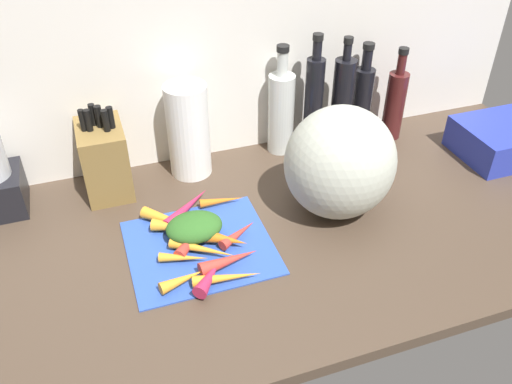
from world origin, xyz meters
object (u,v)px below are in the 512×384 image
carrot_10 (187,207)px  knife_block (105,159)px  cutting_board (200,247)px  bottle_2 (342,104)px  carrot_4 (176,227)px  carrot_12 (203,249)px  carrot_3 (183,279)px  carrot_6 (210,276)px  carrot_8 (184,258)px  carrot_5 (227,277)px  dish_rack (500,140)px  bottle_4 (395,103)px  bottle_1 (313,103)px  carrot_11 (225,239)px  carrot_9 (175,222)px  carrot_1 (229,260)px  carrot_0 (193,238)px  carrot_7 (222,201)px  carrot_2 (238,234)px  paper_towel_roll (188,131)px  winter_squash (340,163)px  bottle_3 (362,99)px  bottle_0 (281,111)px

carrot_10 → knife_block: (-16.86, 16.96, 7.26)cm
cutting_board → bottle_2: bottle_2 is taller
carrot_4 → carrot_12: carrot_4 is taller
carrot_3 → carrot_10: size_ratio=0.61×
carrot_4 → carrot_10: size_ratio=0.70×
carrot_6 → carrot_8: 8.80cm
bottle_2 → carrot_5: bearing=-137.6°
carrot_8 → dish_rack: (95.48, 14.81, 2.82)cm
bottle_2 → bottle_4: (17.83, 0.57, -2.96)cm
carrot_12 → bottle_1: 54.90cm
carrot_11 → carrot_6: bearing=-121.9°
bottle_1 → bottle_2: (8.09, -1.47, -0.80)cm
carrot_9 → knife_block: 26.18cm
carrot_3 → carrot_1: bearing=10.7°
carrot_0 → carrot_10: carrot_10 is taller
carrot_1 → carrot_12: carrot_1 is taller
carrot_7 → knife_block: bearing=147.0°
carrot_0 → carrot_2: bearing=-9.7°
carrot_4 → knife_block: bearing=118.3°
carrot_6 → paper_towel_roll: (6.30, 43.01, 10.34)cm
knife_block → paper_towel_roll: (22.25, 1.35, 3.21)cm
carrot_1 → carrot_5: carrot_1 is taller
dish_rack → carrot_5: bearing=-164.9°
carrot_9 → cutting_board: bearing=-64.2°
carrot_4 → paper_towel_roll: size_ratio=0.46×
paper_towel_roll → carrot_6: bearing=-98.3°
winter_squash → bottle_3: size_ratio=0.96×
winter_squash → bottle_4: bearing=40.7°
dish_rack → carrot_4: bearing=-177.2°
carrot_11 → carrot_8: bearing=-167.9°
bottle_2 → carrot_0: bearing=-150.7°
paper_towel_roll → carrot_9: bearing=-112.5°
bottle_0 → bottle_2: bearing=-15.0°
carrot_10 → dish_rack: bearing=-1.3°
bottle_4 → carrot_0: bearing=-157.1°
carrot_1 → paper_towel_roll: bearing=88.4°
winter_squash → cutting_board: bearing=-175.2°
carrot_6 → winter_squash: size_ratio=0.38×
carrot_7 → bottle_3: 54.44cm
carrot_9 → dish_rack: dish_rack is taller
carrot_2 → carrot_3: 18.47cm
carrot_1 → carrot_8: carrot_1 is taller
carrot_9 → bottle_4: (71.07, 22.01, 8.82)cm
carrot_11 → dish_rack: 86.28cm
winter_squash → carrot_6: bearing=-157.8°
carrot_4 → knife_block: 27.73cm
winter_squash → dish_rack: bearing=8.1°
cutting_board → bottle_2: bearing=31.0°
carrot_9 → dish_rack: (94.81, 2.70, 2.42)cm
carrot_0 → carrot_8: size_ratio=1.24×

